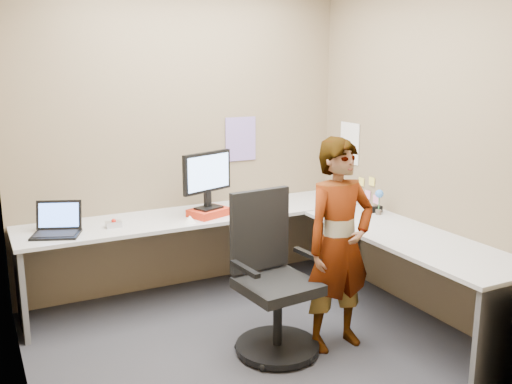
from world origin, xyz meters
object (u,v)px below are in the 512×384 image
person (339,245)px  office_chair (272,289)px  desk (277,242)px  monitor (207,175)px

person → office_chair: bearing=158.4°
desk → monitor: 0.80m
monitor → person: bearing=-88.7°
person → desk: bearing=96.2°
desk → office_chair: size_ratio=2.70×
office_chair → person: size_ratio=0.74×
monitor → person: (0.48, -1.21, -0.32)m
office_chair → person: (0.44, -0.15, 0.30)m
desk → monitor: bearing=126.6°
office_chair → person: bearing=-24.5°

